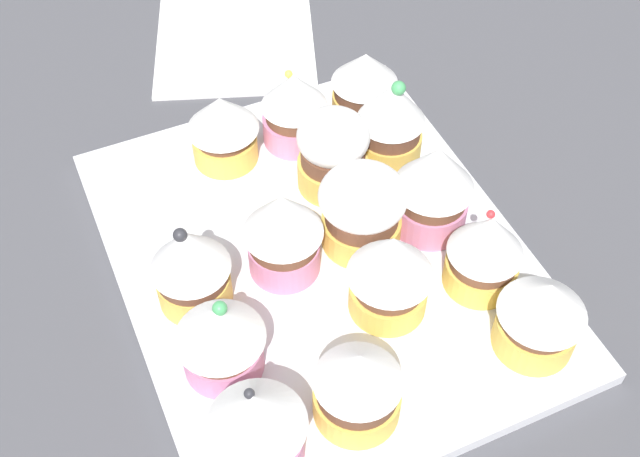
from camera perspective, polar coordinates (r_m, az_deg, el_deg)
The scene contains 18 objects.
ground_plane at distance 64.19cm, azimuth 0.00°, elevation -3.26°, with size 180.00×180.00×3.00cm, color #4C4C51.
baking_tray at distance 62.52cm, azimuth 0.00°, elevation -2.12°, with size 35.81×29.37×1.20cm.
cupcake_0 at distance 56.55cm, azimuth 15.12°, elevation -5.74°, with size 6.01×6.01×6.76cm.
cupcake_1 at distance 58.83cm, azimuth 11.41°, elevation -1.51°, with size 5.45×5.45×7.26cm.
cupcake_2 at distance 61.30cm, azimuth 7.92°, elevation 2.89°, with size 6.05×6.05×8.18cm.
cupcake_3 at distance 66.38cm, azimuth 4.94°, elevation 7.42°, with size 5.53×5.53×8.16cm.
cupcake_4 at distance 70.01cm, azimuth 3.09°, elevation 9.79°, with size 5.61×5.61×7.01cm.
cupcake_5 at distance 56.21cm, azimuth 4.90°, elevation -3.02°, with size 6.05×6.05×7.62cm.
cupcake_6 at distance 60.07cm, azimuth 3.07°, elevation 1.18°, with size 6.55×6.55×6.92cm.
cupcake_7 at distance 64.22cm, azimuth 0.91°, elevation 5.37°, with size 5.69×5.69×7.19cm.
cupcake_8 at distance 68.09cm, azimuth -1.80°, elevation 8.39°, with size 5.49×5.49×7.18cm.
cupcake_9 at distance 52.05cm, azimuth 2.65°, elevation -10.74°, with size 5.71×5.71×6.77cm.
cupcake_10 at distance 58.44cm, azimuth -2.75°, elevation 0.10°, with size 5.82×5.82×7.80cm.
cupcake_11 at distance 66.95cm, azimuth -6.76°, elevation 6.99°, with size 5.85×5.85×6.47cm.
cupcake_12 at distance 50.08cm, azimuth -4.40°, elevation -13.52°, with size 6.15×6.15×7.90cm.
cupcake_13 at distance 54.07cm, azimuth -6.96°, elevation -7.46°, with size 6.06×6.06×6.94cm.
cupcake_14 at distance 57.15cm, azimuth -8.95°, elevation -2.66°, with size 5.66×5.66×7.74cm.
napkin at distance 82.38cm, azimuth -5.91°, elevation 12.72°, with size 15.42×15.24×0.60cm, color white.
Camera 1 is at (-34.94, 15.63, 50.03)cm, focal length 46.10 mm.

